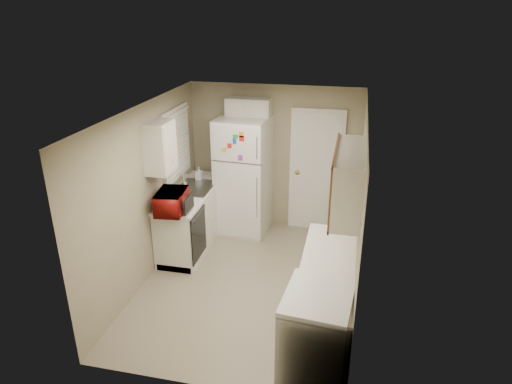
# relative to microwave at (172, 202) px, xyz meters

# --- Properties ---
(floor) EXTENTS (3.80, 3.80, 0.00)m
(floor) POSITION_rel_microwave_xyz_m (1.10, -0.13, -1.05)
(floor) COLOR #ADA28A
(floor) RESTS_ON ground
(ceiling) EXTENTS (3.80, 3.80, 0.00)m
(ceiling) POSITION_rel_microwave_xyz_m (1.10, -0.13, 1.35)
(ceiling) COLOR white
(ceiling) RESTS_ON floor
(wall_left) EXTENTS (3.80, 3.80, 0.00)m
(wall_left) POSITION_rel_microwave_xyz_m (-0.30, -0.13, 0.15)
(wall_left) COLOR #9D9579
(wall_left) RESTS_ON floor
(wall_right) EXTENTS (3.80, 3.80, 0.00)m
(wall_right) POSITION_rel_microwave_xyz_m (2.50, -0.13, 0.15)
(wall_right) COLOR #9D9579
(wall_right) RESTS_ON floor
(wall_back) EXTENTS (2.80, 2.80, 0.00)m
(wall_back) POSITION_rel_microwave_xyz_m (1.10, 1.77, 0.15)
(wall_back) COLOR #9D9579
(wall_back) RESTS_ON floor
(wall_front) EXTENTS (2.80, 2.80, 0.00)m
(wall_front) POSITION_rel_microwave_xyz_m (1.10, -2.03, 0.15)
(wall_front) COLOR #9D9579
(wall_front) RESTS_ON floor
(left_counter) EXTENTS (0.60, 1.80, 0.90)m
(left_counter) POSITION_rel_microwave_xyz_m (0.00, 0.77, -0.60)
(left_counter) COLOR silver
(left_counter) RESTS_ON floor
(dishwasher) EXTENTS (0.03, 0.58, 0.72)m
(dishwasher) POSITION_rel_microwave_xyz_m (0.29, 0.17, -0.56)
(dishwasher) COLOR black
(dishwasher) RESTS_ON floor
(sink) EXTENTS (0.54, 0.74, 0.16)m
(sink) POSITION_rel_microwave_xyz_m (0.00, 0.92, -0.19)
(sink) COLOR gray
(sink) RESTS_ON left_counter
(microwave) EXTENTS (0.58, 0.37, 0.37)m
(microwave) POSITION_rel_microwave_xyz_m (0.00, 0.00, 0.00)
(microwave) COLOR maroon
(microwave) RESTS_ON left_counter
(soap_bottle) EXTENTS (0.11, 0.11, 0.22)m
(soap_bottle) POSITION_rel_microwave_xyz_m (-0.05, 1.26, -0.05)
(soap_bottle) COLOR silver
(soap_bottle) RESTS_ON left_counter
(window_blinds) EXTENTS (0.10, 0.98, 1.08)m
(window_blinds) POSITION_rel_microwave_xyz_m (-0.26, 0.92, 0.55)
(window_blinds) COLOR silver
(window_blinds) RESTS_ON wall_left
(upper_cabinet_left) EXTENTS (0.30, 0.45, 0.70)m
(upper_cabinet_left) POSITION_rel_microwave_xyz_m (-0.15, 0.09, 0.75)
(upper_cabinet_left) COLOR silver
(upper_cabinet_left) RESTS_ON wall_left
(refrigerator) EXTENTS (0.84, 0.82, 1.93)m
(refrigerator) POSITION_rel_microwave_xyz_m (0.66, 1.42, -0.09)
(refrigerator) COLOR white
(refrigerator) RESTS_ON floor
(cabinet_over_fridge) EXTENTS (0.70, 0.30, 0.40)m
(cabinet_over_fridge) POSITION_rel_microwave_xyz_m (0.70, 1.62, 0.95)
(cabinet_over_fridge) COLOR silver
(cabinet_over_fridge) RESTS_ON wall_back
(interior_door) EXTENTS (0.86, 0.06, 2.08)m
(interior_door) POSITION_rel_microwave_xyz_m (1.80, 1.73, -0.03)
(interior_door) COLOR white
(interior_door) RESTS_ON floor
(right_counter) EXTENTS (0.60, 2.00, 0.90)m
(right_counter) POSITION_rel_microwave_xyz_m (2.20, -0.93, -0.60)
(right_counter) COLOR silver
(right_counter) RESTS_ON floor
(stove) EXTENTS (0.72, 0.86, 0.97)m
(stove) POSITION_rel_microwave_xyz_m (2.16, -1.59, -0.56)
(stove) COLOR white
(stove) RESTS_ON floor
(upper_cabinet_right) EXTENTS (0.30, 1.20, 0.70)m
(upper_cabinet_right) POSITION_rel_microwave_xyz_m (2.35, -0.63, 0.75)
(upper_cabinet_right) COLOR silver
(upper_cabinet_right) RESTS_ON wall_right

